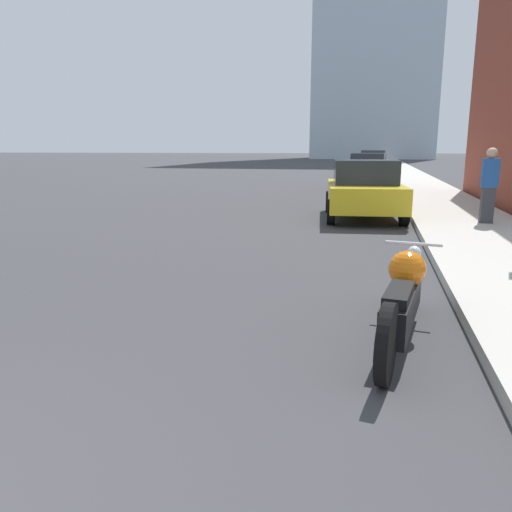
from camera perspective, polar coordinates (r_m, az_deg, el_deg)
sidewalk at (r=41.06m, az=16.59°, el=9.19°), size 2.59×240.00×0.15m
motorcycle at (r=5.18m, az=16.43°, el=-4.60°), size 0.73×2.69×0.85m
parked_car_yellow at (r=13.89m, az=12.24°, el=7.44°), size 2.30×4.09×1.57m
parked_car_silver at (r=25.16m, az=12.75°, el=9.53°), size 2.18×4.72×1.65m
parked_car_white at (r=36.16m, az=13.24°, el=10.31°), size 2.12×4.24×1.75m
pedestrian at (r=12.92m, az=25.09°, el=7.40°), size 0.36×0.24×1.75m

